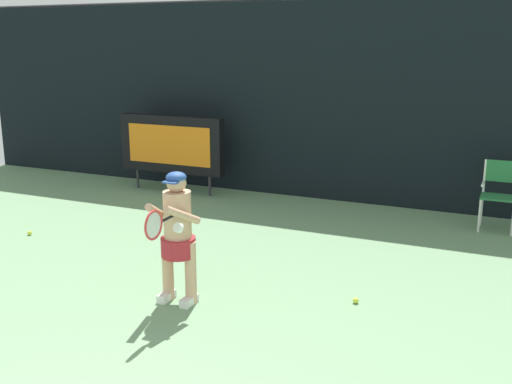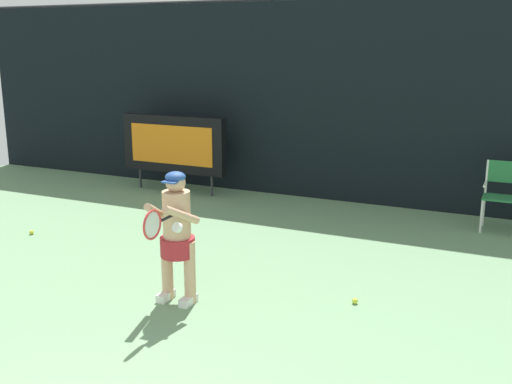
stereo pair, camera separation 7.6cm
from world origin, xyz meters
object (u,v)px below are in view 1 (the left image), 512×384
(tennis_player, at_px, (177,232))
(tennis_ball_loose, at_px, (356,300))
(tennis_racket, at_px, (155,224))
(tennis_ball_spare, at_px, (30,233))
(scoreboard, at_px, (171,144))
(umpire_chair, at_px, (499,191))

(tennis_player, bearing_deg, tennis_ball_loose, 22.34)
(tennis_player, relative_size, tennis_ball_loose, 22.14)
(tennis_racket, relative_size, tennis_ball_spare, 8.85)
(tennis_player, bearing_deg, tennis_ball_spare, 161.10)
(scoreboard, xyz_separation_m, tennis_ball_loose, (4.68, -3.66, -0.91))
(umpire_chair, distance_m, tennis_racket, 5.84)
(tennis_ball_loose, bearing_deg, tennis_racket, -142.86)
(tennis_racket, height_order, tennis_ball_loose, tennis_racket)
(tennis_player, bearing_deg, tennis_racket, -80.74)
(umpire_chair, bearing_deg, scoreboard, 179.81)
(tennis_ball_loose, relative_size, tennis_ball_spare, 1.00)
(umpire_chair, relative_size, tennis_ball_loose, 15.88)
(umpire_chair, bearing_deg, tennis_ball_loose, -109.30)
(umpire_chair, bearing_deg, tennis_racket, -121.38)
(umpire_chair, height_order, tennis_ball_spare, umpire_chair)
(tennis_player, height_order, tennis_ball_loose, tennis_player)
(tennis_player, relative_size, tennis_racket, 2.50)
(tennis_racket, height_order, tennis_ball_spare, tennis_racket)
(tennis_racket, distance_m, tennis_ball_loose, 2.44)
(scoreboard, distance_m, tennis_ball_spare, 3.44)
(scoreboard, relative_size, tennis_player, 1.46)
(scoreboard, relative_size, tennis_ball_loose, 32.35)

